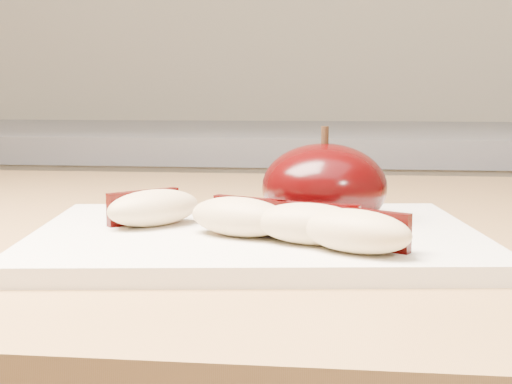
# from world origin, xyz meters

# --- Properties ---
(back_cabinet) EXTENTS (2.40, 0.62, 0.94)m
(back_cabinet) POSITION_xyz_m (0.00, 1.20, 0.47)
(back_cabinet) COLOR silver
(back_cabinet) RESTS_ON ground
(cutting_board) EXTENTS (0.32, 0.25, 0.01)m
(cutting_board) POSITION_xyz_m (-0.06, 0.39, 0.91)
(cutting_board) COLOR silver
(cutting_board) RESTS_ON island_counter
(apple_half) EXTENTS (0.12, 0.12, 0.08)m
(apple_half) POSITION_xyz_m (-0.01, 0.44, 0.93)
(apple_half) COLOR black
(apple_half) RESTS_ON cutting_board
(apple_wedge_a) EXTENTS (0.07, 0.07, 0.03)m
(apple_wedge_a) POSITION_xyz_m (-0.13, 0.40, 0.92)
(apple_wedge_a) COLOR tan
(apple_wedge_a) RESTS_ON cutting_board
(apple_wedge_b) EXTENTS (0.08, 0.06, 0.03)m
(apple_wedge_b) POSITION_xyz_m (-0.06, 0.37, 0.92)
(apple_wedge_b) COLOR tan
(apple_wedge_b) RESTS_ON cutting_board
(apple_wedge_c) EXTENTS (0.08, 0.05, 0.03)m
(apple_wedge_c) POSITION_xyz_m (-0.02, 0.35, 0.92)
(apple_wedge_c) COLOR tan
(apple_wedge_c) RESTS_ON cutting_board
(apple_wedge_d) EXTENTS (0.08, 0.06, 0.03)m
(apple_wedge_d) POSITION_xyz_m (0.01, 0.33, 0.92)
(apple_wedge_d) COLOR tan
(apple_wedge_d) RESTS_ON cutting_board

